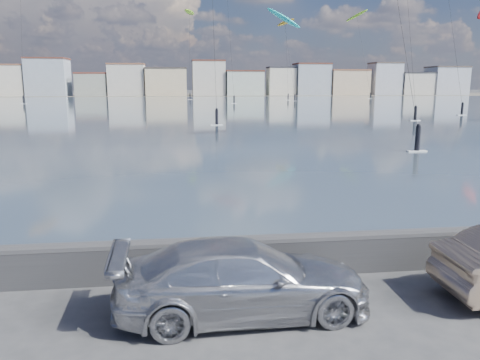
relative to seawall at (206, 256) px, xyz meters
name	(u,v)px	position (x,y,z in m)	size (l,w,h in m)	color
ground	(214,336)	(0.00, -2.70, -0.58)	(700.00, 700.00, 0.00)	#333335
bay_water	(183,107)	(0.00, 88.80, -0.58)	(500.00, 177.00, 0.00)	#2F4455
far_shore_strip	(182,95)	(0.00, 197.30, -0.57)	(500.00, 60.00, 0.00)	#4C473D
seawall	(206,256)	(0.00, 0.00, 0.00)	(400.00, 0.36, 1.08)	#28282B
far_buildings	(185,81)	(1.31, 183.30, 5.44)	(240.79, 13.26, 14.60)	#9EA8B7
car_silver	(243,278)	(0.66, -1.86, 0.19)	(2.16, 5.31, 1.54)	#B8B9BF
kitesurfer_0	(286,23)	(32.82, 139.81, 22.80)	(5.73, 20.91, 24.83)	#BF8C19
kitesurfer_5	(357,17)	(58.19, 145.52, 25.93)	(6.97, 13.95, 29.06)	#8CD826
kitesurfer_10	(284,19)	(28.88, 124.56, 22.13)	(10.17, 9.10, 26.29)	#19BFBF
kitesurfer_14	(189,13)	(2.94, 146.27, 26.17)	(4.46, 16.91, 27.81)	#8CD826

